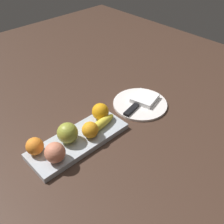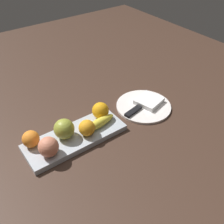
% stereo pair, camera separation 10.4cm
% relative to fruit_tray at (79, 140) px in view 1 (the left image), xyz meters
% --- Properties ---
extents(ground_plane, '(2.40, 2.40, 0.00)m').
position_rel_fruit_tray_xyz_m(ground_plane, '(0.01, 0.03, -0.01)').
color(ground_plane, '#3D291E').
extents(fruit_tray, '(0.38, 0.14, 0.02)m').
position_rel_fruit_tray_xyz_m(fruit_tray, '(0.00, 0.00, 0.00)').
color(fruit_tray, '#B0B8C2').
rests_on(fruit_tray, ground_plane).
extents(apple, '(0.08, 0.08, 0.08)m').
position_rel_fruit_tray_xyz_m(apple, '(-0.03, 0.01, 0.05)').
color(apple, '#949C35').
rests_on(apple, fruit_tray).
extents(banana, '(0.16, 0.05, 0.03)m').
position_rel_fruit_tray_xyz_m(banana, '(0.10, -0.01, 0.03)').
color(banana, yellow).
rests_on(banana, fruit_tray).
extents(orange_near_apple, '(0.06, 0.06, 0.06)m').
position_rel_fruit_tray_xyz_m(orange_near_apple, '(-0.15, 0.04, 0.04)').
color(orange_near_apple, orange).
rests_on(orange_near_apple, fruit_tray).
extents(orange_near_banana, '(0.07, 0.07, 0.07)m').
position_rel_fruit_tray_xyz_m(orange_near_banana, '(0.14, 0.03, 0.04)').
color(orange_near_banana, orange).
rests_on(orange_near_banana, fruit_tray).
extents(orange_center, '(0.06, 0.06, 0.06)m').
position_rel_fruit_tray_xyz_m(orange_center, '(0.04, -0.02, 0.04)').
color(orange_center, orange).
rests_on(orange_center, fruit_tray).
extents(peach, '(0.07, 0.07, 0.07)m').
position_rel_fruit_tray_xyz_m(peach, '(-0.12, -0.03, 0.05)').
color(peach, '#D67D5E').
rests_on(peach, fruit_tray).
extents(dinner_plate, '(0.24, 0.24, 0.01)m').
position_rel_fruit_tray_xyz_m(dinner_plate, '(0.34, 0.00, -0.01)').
color(dinner_plate, white).
rests_on(dinner_plate, ground_plane).
extents(folded_napkin, '(0.13, 0.12, 0.02)m').
position_rel_fruit_tray_xyz_m(folded_napkin, '(0.37, 0.00, 0.01)').
color(folded_napkin, white).
rests_on(folded_napkin, dinner_plate).
extents(knife, '(0.18, 0.06, 0.01)m').
position_rel_fruit_tray_xyz_m(knife, '(0.29, -0.01, 0.00)').
color(knife, silver).
rests_on(knife, dinner_plate).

